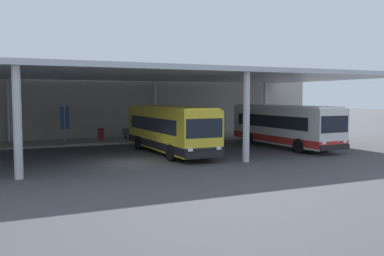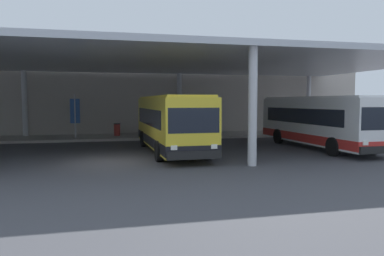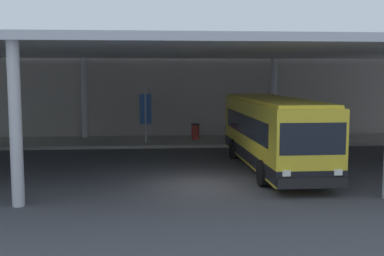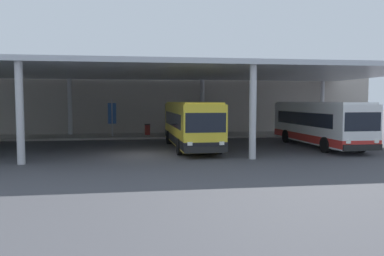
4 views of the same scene
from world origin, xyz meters
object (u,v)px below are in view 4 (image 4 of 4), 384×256
object	(u,v)px
bus_second_bay	(191,124)
trash_bin	(147,129)
bench_waiting	(178,129)
bus_middle_bay	(319,123)
banner_sign	(112,116)

from	to	relation	value
bus_second_bay	trash_bin	world-z (taller)	bus_second_bay
bench_waiting	trash_bin	xyz separation A→B (m)	(-2.78, 0.10, 0.01)
bus_second_bay	trash_bin	size ratio (longest dim) A/B	10.78
bus_middle_bay	trash_bin	size ratio (longest dim) A/B	10.78
bench_waiting	trash_bin	distance (m)	2.78
trash_bin	banner_sign	world-z (taller)	banner_sign
bus_middle_bay	bench_waiting	world-z (taller)	bus_middle_bay
bench_waiting	banner_sign	size ratio (longest dim) A/B	0.56
banner_sign	bus_second_bay	bearing A→B (deg)	-54.77
bus_second_bay	bench_waiting	xyz separation A→B (m)	(0.15, 8.96, -0.99)
banner_sign	bench_waiting	bearing A→B (deg)	8.51
bus_middle_bay	banner_sign	bearing A→B (deg)	150.32
bus_second_bay	bus_middle_bay	xyz separation A→B (m)	(9.16, -0.39, 0.00)
bus_second_bay	trash_bin	xyz separation A→B (m)	(-2.63, 9.06, -0.98)
bus_middle_bay	bench_waiting	bearing A→B (deg)	133.95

